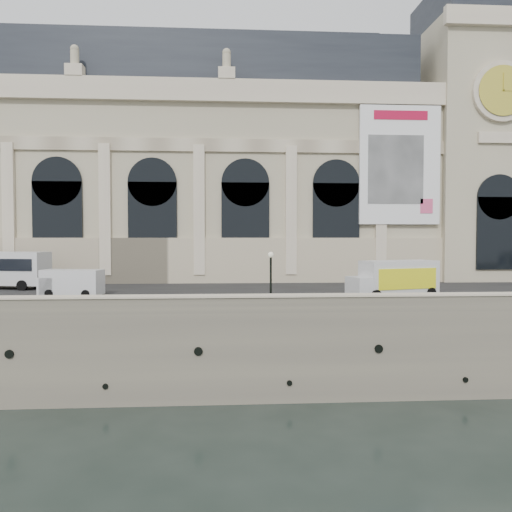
# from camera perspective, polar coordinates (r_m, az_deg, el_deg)

# --- Properties ---
(ground) EXTENTS (260.00, 260.00, 0.00)m
(ground) POSITION_cam_1_polar(r_m,az_deg,el_deg) (34.51, -10.04, -16.55)
(ground) COLOR black
(ground) RESTS_ON ground
(quay) EXTENTS (160.00, 70.00, 6.00)m
(quay) POSITION_cam_1_polar(r_m,az_deg,el_deg) (68.06, -6.76, -4.66)
(quay) COLOR gray
(quay) RESTS_ON ground
(street) EXTENTS (160.00, 24.00, 0.06)m
(street) POSITION_cam_1_polar(r_m,az_deg,el_deg) (46.90, -8.18, -4.02)
(street) COLOR #2D2D2D
(street) RESTS_ON quay
(parapet) EXTENTS (160.00, 1.40, 1.21)m
(parapet) POSITION_cam_1_polar(r_m,az_deg,el_deg) (33.59, -10.00, -5.46)
(parapet) COLOR gray
(parapet) RESTS_ON quay
(museum) EXTENTS (69.00, 18.70, 29.10)m
(museum) POSITION_cam_1_polar(r_m,az_deg,el_deg) (64.67, -12.40, 9.80)
(museum) COLOR #C2B695
(museum) RESTS_ON quay
(clock_pavilion) EXTENTS (13.00, 14.72, 36.70)m
(clock_pavilion) POSITION_cam_1_polar(r_m,az_deg,el_deg) (68.70, 23.16, 12.35)
(clock_pavilion) COLOR #C2B695
(clock_pavilion) RESTS_ON quay
(van_c) EXTENTS (5.41, 2.76, 2.30)m
(van_c) POSITION_cam_1_polar(r_m,az_deg,el_deg) (45.34, -20.61, -2.89)
(van_c) COLOR silver
(van_c) RESTS_ON quay
(box_truck) EXTENTS (8.03, 4.42, 3.09)m
(box_truck) POSITION_cam_1_polar(r_m,az_deg,el_deg) (43.42, 15.53, -2.55)
(box_truck) COLOR silver
(box_truck) RESTS_ON quay
(lamp_right) EXTENTS (0.41, 0.41, 4.04)m
(lamp_right) POSITION_cam_1_polar(r_m,az_deg,el_deg) (34.69, 1.70, -2.87)
(lamp_right) COLOR black
(lamp_right) RESTS_ON quay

